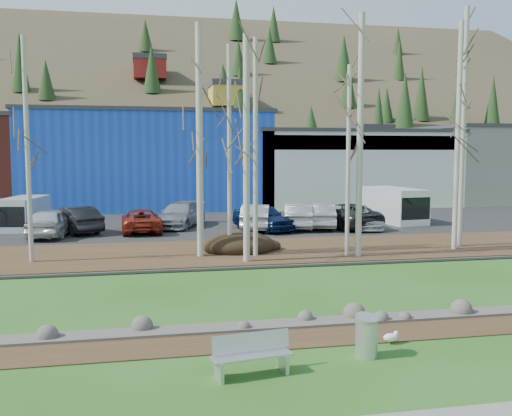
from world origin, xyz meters
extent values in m
plane|color=#225115|center=(0.00, 0.00, 0.00)|extent=(200.00, 200.00, 0.00)
cube|color=#382616|center=(0.00, 2.10, 0.01)|extent=(80.00, 1.80, 0.03)
cube|color=#382616|center=(0.00, 14.50, 0.07)|extent=(80.00, 7.00, 0.15)
cube|color=black|center=(0.00, 25.00, 0.07)|extent=(80.00, 14.00, 0.14)
cube|color=blue|center=(-6.00, 39.00, 4.00)|extent=(20.00, 12.00, 8.00)
cube|color=#333338|center=(-6.00, 39.00, 8.15)|extent=(20.40, 12.24, 0.30)
cube|color=silver|center=(12.00, 39.00, 3.25)|extent=(18.00, 12.00, 6.50)
cube|color=#333338|center=(12.00, 39.00, 6.65)|extent=(18.36, 12.24, 0.30)
cube|color=navy|center=(12.00, 33.10, 5.60)|extent=(17.64, 0.20, 1.20)
cube|color=gray|center=(28.00, 39.00, 3.50)|extent=(14.00, 12.00, 7.00)
cube|color=#333338|center=(28.00, 39.00, 7.15)|extent=(14.28, 12.24, 0.30)
cube|color=silver|center=(-4.99, -0.28, 0.22)|extent=(0.16, 0.54, 0.43)
cube|color=silver|center=(-3.54, -0.06, 0.22)|extent=(0.16, 0.54, 0.43)
cube|color=silver|center=(-4.24, 0.04, 0.69)|extent=(1.76, 0.38, 0.39)
cube|color=silver|center=(-4.27, -0.17, 0.44)|extent=(1.82, 0.75, 0.05)
cylinder|color=silver|center=(-1.39, 0.42, 0.46)|extent=(0.66, 0.66, 0.91)
cylinder|color=gold|center=(-0.48, 1.10, 0.05)|extent=(0.01, 0.01, 0.11)
cylinder|color=gold|center=(-0.48, 1.16, 0.05)|extent=(0.01, 0.01, 0.11)
ellipsoid|color=white|center=(-0.45, 1.13, 0.17)|extent=(0.38, 0.21, 0.21)
cube|color=gray|center=(-0.45, 1.13, 0.21)|extent=(0.25, 0.14, 0.02)
sphere|color=white|center=(-0.29, 1.16, 0.27)|extent=(0.12, 0.12, 0.12)
cone|color=gold|center=(-0.22, 1.17, 0.27)|extent=(0.07, 0.04, 0.03)
ellipsoid|color=black|center=(-2.08, 14.39, 0.49)|extent=(3.46, 2.44, 0.68)
cylinder|color=beige|center=(-11.22, 13.57, 4.88)|extent=(0.20, 0.20, 9.47)
cylinder|color=beige|center=(-3.99, 13.50, 5.29)|extent=(0.30, 0.30, 10.28)
cylinder|color=beige|center=(-2.57, 14.03, 4.91)|extent=(0.20, 0.20, 9.51)
cylinder|color=beige|center=(-2.17, 11.90, 4.94)|extent=(0.28, 0.28, 9.57)
cylinder|color=beige|center=(-1.52, 13.18, 5.00)|extent=(0.22, 0.22, 9.69)
cylinder|color=beige|center=(2.58, 12.46, 4.41)|extent=(0.19, 0.19, 8.52)
cylinder|color=beige|center=(3.00, 12.13, 5.51)|extent=(0.28, 0.28, 10.72)
cylinder|color=beige|center=(8.27, 13.01, 5.55)|extent=(0.24, 0.24, 10.81)
cylinder|color=beige|center=(8.98, 13.76, 5.98)|extent=(0.25, 0.25, 11.67)
imported|color=silver|center=(-11.51, 21.08, 0.95)|extent=(2.43, 4.92, 1.61)
imported|color=black|center=(-10.40, 22.50, 0.91)|extent=(3.64, 4.85, 1.53)
imported|color=#A02E1C|center=(-6.61, 22.06, 0.81)|extent=(2.42, 4.92, 1.34)
imported|color=#94959C|center=(-4.23, 23.84, 0.90)|extent=(3.99, 5.62, 1.51)
imported|color=#0E1F49|center=(0.55, 21.26, 0.93)|extent=(3.52, 5.02, 1.59)
imported|color=#ABABAD|center=(2.85, 21.72, 0.91)|extent=(2.73, 4.94, 1.54)
imported|color=#29282B|center=(5.81, 21.55, 0.90)|extent=(3.60, 5.86, 1.52)
imported|color=silver|center=(6.70, 20.89, 0.78)|extent=(2.45, 4.66, 1.29)
imported|color=#ABABAD|center=(0.21, 21.72, 0.91)|extent=(2.73, 4.94, 1.54)
imported|color=#ABABAD|center=(4.29, 21.72, 0.91)|extent=(2.73, 4.94, 1.54)
cube|color=white|center=(10.02, 23.63, 1.28)|extent=(2.76, 5.43, 2.28)
cube|color=black|center=(10.26, 21.58, 1.28)|extent=(2.18, 1.32, 1.41)
cube|color=silver|center=(-13.65, 24.88, 1.11)|extent=(2.56, 4.66, 1.93)
cube|color=black|center=(-13.94, 23.16, 1.11)|extent=(1.88, 1.20, 1.19)
camera|label=1|loc=(-6.51, -11.88, 4.82)|focal=40.00mm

